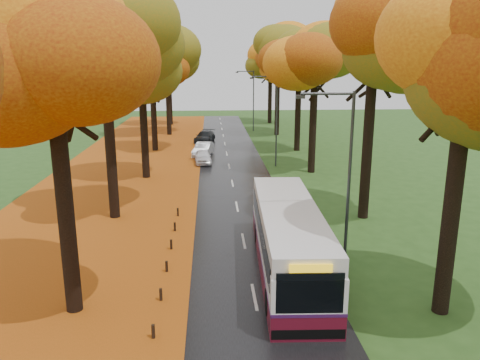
{
  "coord_description": "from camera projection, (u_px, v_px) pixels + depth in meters",
  "views": [
    {
      "loc": [
        -1.66,
        -10.88,
        9.16
      ],
      "look_at": [
        0.0,
        14.91,
        2.6
      ],
      "focal_mm": 35.0,
      "sensor_mm": 36.0,
      "label": 1
    }
  ],
  "objects": [
    {
      "name": "bollard_row",
      "position": [
        157.0,
        312.0,
        17.13
      ],
      "size": [
        0.11,
        23.51,
        0.52
      ],
      "color": "black",
      "rests_on": "ground"
    },
    {
      "name": "trees_left",
      "position": [
        138.0,
        57.0,
        36.26
      ],
      "size": [
        9.2,
        74.0,
        13.88
      ],
      "color": "black",
      "rests_on": "ground"
    },
    {
      "name": "streetlamp_near",
      "position": [
        344.0,
        170.0,
        19.7
      ],
      "size": [
        2.45,
        0.18,
        8.0
      ],
      "color": "#333538",
      "rests_on": "ground"
    },
    {
      "name": "streetlamp_mid",
      "position": [
        274.0,
        114.0,
        40.98
      ],
      "size": [
        2.45,
        0.18,
        8.0
      ],
      "color": "#333538",
      "rests_on": "ground"
    },
    {
      "name": "car_white",
      "position": [
        203.0,
        157.0,
        43.08
      ],
      "size": [
        1.67,
        3.68,
        1.23
      ],
      "primitive_type": "imported",
      "rotation": [
        0.0,
        0.0,
        0.06
      ],
      "color": "white",
      "rests_on": "road"
    },
    {
      "name": "trees_right",
      "position": [
        321.0,
        55.0,
        36.98
      ],
      "size": [
        9.3,
        74.2,
        13.96
      ],
      "color": "black",
      "rests_on": "ground"
    },
    {
      "name": "car_silver",
      "position": [
        203.0,
        149.0,
        46.29
      ],
      "size": [
        2.26,
        4.31,
        1.35
      ],
      "primitive_type": "imported",
      "rotation": [
        0.0,
        0.0,
        -0.21
      ],
      "color": "#989B9F",
      "rests_on": "road"
    },
    {
      "name": "streetlamp_far",
      "position": [
        252.0,
        96.0,
        62.26
      ],
      "size": [
        2.45,
        0.18,
        8.0
      ],
      "color": "#333538",
      "rests_on": "ground"
    },
    {
      "name": "centre_line",
      "position": [
        232.0,
        180.0,
        37.05
      ],
      "size": [
        0.12,
        90.0,
        0.01
      ],
      "primitive_type": "cube",
      "color": "silver",
      "rests_on": "road"
    },
    {
      "name": "leaf_verge",
      "position": [
        117.0,
        182.0,
        36.49
      ],
      "size": [
        12.0,
        90.0,
        0.02
      ],
      "primitive_type": "cube",
      "color": "#85410C",
      "rests_on": "ground"
    },
    {
      "name": "road",
      "position": [
        232.0,
        180.0,
        37.05
      ],
      "size": [
        6.5,
        90.0,
        0.04
      ],
      "primitive_type": "cube",
      "color": "black",
      "rests_on": "ground"
    },
    {
      "name": "car_dark",
      "position": [
        205.0,
        137.0,
        54.37
      ],
      "size": [
        2.76,
        4.68,
        1.27
      ],
      "primitive_type": "imported",
      "rotation": [
        0.0,
        0.0,
        -0.24
      ],
      "color": "black",
      "rests_on": "road"
    },
    {
      "name": "leaf_drift",
      "position": [
        193.0,
        181.0,
        36.86
      ],
      "size": [
        0.9,
        90.0,
        0.01
      ],
      "primitive_type": "cube",
      "color": "#B44E12",
      "rests_on": "road"
    },
    {
      "name": "bus",
      "position": [
        289.0,
        238.0,
        20.68
      ],
      "size": [
        3.02,
        11.31,
        2.95
      ],
      "rotation": [
        0.0,
        0.0,
        -0.04
      ],
      "color": "#5A0E1E",
      "rests_on": "road"
    }
  ]
}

